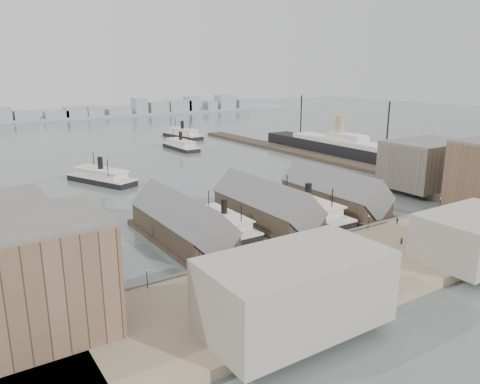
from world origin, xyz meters
TOP-DOWN VIEW (x-y plane):
  - ground at (0.00, 0.00)m, footprint 900.00×900.00m
  - quay at (0.00, -20.00)m, footprint 180.00×30.00m
  - seawall at (0.00, -5.20)m, footprint 180.00×1.20m
  - east_wharf at (78.00, 90.00)m, footprint 10.00×180.00m
  - ferry_shed_west at (-26.00, 16.88)m, footprint 14.00×42.00m
  - ferry_shed_center at (0.00, 16.88)m, footprint 14.00×42.00m
  - ferry_shed_east at (26.00, 16.88)m, footprint 14.00×42.00m
  - warehouse_east_back at (68.00, 15.00)m, footprint 28.00×20.00m
  - street_bldg_center at (20.00, -32.00)m, footprint 24.00×16.00m
  - street_bldg_west at (-30.00, -32.00)m, footprint 30.00×16.00m
  - lamp_post_far_w at (-45.00, -7.00)m, footprint 0.44×0.44m
  - lamp_post_near_w at (-15.00, -7.00)m, footprint 0.44×0.44m
  - lamp_post_near_e at (15.00, -7.00)m, footprint 0.44×0.44m
  - lamp_post_far_e at (45.00, -7.00)m, footprint 0.44×0.44m
  - far_shore at (-2.07, 334.14)m, footprint 500.00×40.00m
  - ferry_docked_west at (-13.00, 17.82)m, footprint 7.70×25.68m
  - ferry_docked_east at (13.00, 14.02)m, footprint 9.09×30.32m
  - ferry_open_near at (-24.22, 88.73)m, footprint 20.11×30.72m
  - ferry_open_mid at (34.24, 140.03)m, footprint 9.21×28.26m
  - ferry_open_far at (53.97, 177.77)m, footprint 14.01×32.38m
  - ocean_steamer at (92.00, 81.24)m, footprint 13.53×98.85m
  - tram at (52.58, -13.43)m, footprint 4.00×11.22m
  - horse_cart_left at (-34.46, -16.37)m, footprint 4.87×3.23m
  - horse_cart_center at (-3.09, -21.73)m, footprint 4.86×1.54m
  - horse_cart_right at (21.59, -23.52)m, footprint 4.85×2.70m
  - pedestrian_0 at (-54.94, -14.48)m, footprint 0.79×0.79m
  - pedestrian_1 at (-32.21, -19.00)m, footprint 0.91×1.00m
  - pedestrian_2 at (-20.05, -11.24)m, footprint 1.13×1.25m
  - pedestrian_3 at (-21.31, -26.31)m, footprint 1.09×1.00m
  - pedestrian_4 at (-9.90, -15.40)m, footprint 0.83×0.99m
  - pedestrian_5 at (13.51, -18.54)m, footprint 0.82×0.77m
  - pedestrian_6 at (25.06, -8.00)m, footprint 0.71×0.88m
  - pedestrian_7 at (32.59, -22.33)m, footprint 1.15×0.88m
  - pedestrian_8 at (36.30, -9.11)m, footprint 0.51×0.99m

SIDE VIEW (x-z plane):
  - ground at x=0.00m, z-range 0.00..0.00m
  - east_wharf at x=78.00m, z-range 0.00..1.60m
  - quay at x=0.00m, z-range 0.00..2.00m
  - seawall at x=0.00m, z-range 0.00..2.30m
  - ferry_docked_west at x=-13.00m, z-range -2.44..6.74m
  - ferry_open_mid at x=34.24m, z-range -2.66..7.35m
  - ferry_open_near at x=-24.22m, z-range -2.81..7.78m
  - ferry_docked_east at x=13.00m, z-range -2.88..7.95m
  - ferry_open_far at x=53.97m, z-range -2.97..8.22m
  - pedestrian_7 at x=32.59m, z-range 2.00..3.57m
  - pedestrian_8 at x=36.30m, z-range 2.00..3.62m
  - horse_cart_center at x=-3.09m, z-range 2.01..3.60m
  - horse_cart_right at x=21.59m, z-range 2.00..3.65m
  - pedestrian_1 at x=-32.21m, z-range 2.00..3.67m
  - pedestrian_2 at x=-20.05m, z-range 2.00..3.68m
  - pedestrian_6 at x=25.06m, z-range 2.00..3.69m
  - horse_cart_left at x=-34.46m, z-range 1.99..3.72m
  - pedestrian_4 at x=-9.90m, z-range 2.00..3.73m
  - pedestrian_0 at x=-54.94m, z-range 2.00..3.77m
  - pedestrian_3 at x=-21.31m, z-range 2.00..3.79m
  - pedestrian_5 at x=13.51m, z-range 2.00..3.82m
  - far_shore at x=-2.07m, z-range -3.96..11.77m
  - tram at x=52.58m, z-range 2.05..5.95m
  - ocean_steamer at x=92.00m, z-range -5.63..14.14m
  - ferry_shed_west at x=-26.00m, z-range -1.66..10.94m
  - ferry_shed_center at x=0.00m, z-range -1.66..10.94m
  - ferry_shed_east at x=26.00m, z-range -1.66..10.94m
  - lamp_post_far_w at x=-45.00m, z-range 2.75..6.67m
  - lamp_post_near_w at x=-15.00m, z-range 2.75..6.67m
  - lamp_post_near_e at x=15.00m, z-range 2.75..6.67m
  - lamp_post_far_e at x=45.00m, z-range 2.75..6.67m
  - street_bldg_center at x=20.00m, z-range 2.00..12.00m
  - street_bldg_west at x=-30.00m, z-range 2.00..14.00m
  - warehouse_east_back at x=68.00m, z-range 2.00..17.00m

